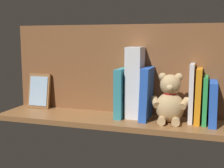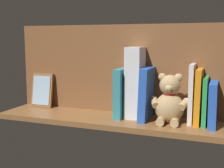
{
  "view_description": "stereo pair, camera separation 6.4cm",
  "coord_description": "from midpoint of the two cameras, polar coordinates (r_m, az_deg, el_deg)",
  "views": [
    {
      "loc": [
        -36.81,
        115.62,
        32.18
      ],
      "look_at": [
        0.0,
        0.0,
        13.94
      ],
      "focal_mm": 48.07,
      "sensor_mm": 36.0,
      "label": 1
    },
    {
      "loc": [
        -42.85,
        113.52,
        32.18
      ],
      "look_at": [
        0.0,
        0.0,
        13.94
      ],
      "focal_mm": 48.07,
      "sensor_mm": 36.0,
      "label": 2
    }
  ],
  "objects": [
    {
      "name": "book_0",
      "position": [
        1.19,
        17.18,
        -3.5
      ],
      "size": [
        3.04,
        14.25,
        16.46
      ],
      "primitive_type": "cube",
      "rotation": [
        0.0,
        0.01,
        0.0
      ],
      "color": "blue",
      "rests_on": "ground_plane"
    },
    {
      "name": "book_5",
      "position": [
        1.24,
        0.34,
        -1.69
      ],
      "size": [
        3.16,
        12.97,
        20.2
      ],
      "primitive_type": "cube",
      "color": "teal",
      "rests_on": "ground_plane"
    },
    {
      "name": "book_3",
      "position": [
        1.2,
        13.44,
        -1.66
      ],
      "size": [
        1.69,
        10.71,
        22.81
      ],
      "primitive_type": "cube",
      "color": "silver",
      "rests_on": "ground_plane"
    },
    {
      "name": "picture_frame_leaning",
      "position": [
        1.46,
        -14.92,
        -1.27
      ],
      "size": [
        10.87,
        4.15,
        16.3
      ],
      "color": "brown",
      "rests_on": "ground_plane"
    },
    {
      "name": "dictionary_thick_white",
      "position": [
        1.23,
        2.89,
        0.29
      ],
      "size": [
        6.25,
        10.27,
        29.01
      ],
      "primitive_type": "cube",
      "color": "white",
      "rests_on": "ground_plane"
    },
    {
      "name": "book_1",
      "position": [
        1.19,
        15.82,
        -2.93
      ],
      "size": [
        1.62,
        11.99,
        18.12
      ],
      "primitive_type": "cube",
      "color": "green",
      "rests_on": "ground_plane"
    },
    {
      "name": "book_4",
      "position": [
        1.21,
        5.1,
        -1.83
      ],
      "size": [
        3.81,
        14.15,
        21.03
      ],
      "primitive_type": "cube",
      "rotation": [
        0.0,
        -0.03,
        0.0
      ],
      "color": "blue",
      "rests_on": "ground_plane"
    },
    {
      "name": "teddy_bear",
      "position": [
        1.18,
        9.47,
        -3.12
      ],
      "size": [
        15.63,
        12.65,
        19.29
      ],
      "rotation": [
        0.0,
        0.0,
        0.05
      ],
      "color": "tan",
      "rests_on": "ground_plane"
    },
    {
      "name": "book_2",
      "position": [
        1.19,
        14.64,
        -2.18
      ],
      "size": [
        2.37,
        11.98,
        21.09
      ],
      "primitive_type": "cube",
      "rotation": [
        0.0,
        -0.01,
        0.0
      ],
      "color": "orange",
      "rests_on": "ground_plane"
    },
    {
      "name": "shelf_back_panel",
      "position": [
        1.31,
        -0.1,
        2.87
      ],
      "size": [
        97.64,
        1.5,
        38.37
      ],
      "primitive_type": "cube",
      "color": "brown",
      "rests_on": "ground_plane"
    },
    {
      "name": "ground_plane",
      "position": [
        1.26,
        -1.47,
        -6.79
      ],
      "size": [
        97.64,
        24.04,
        2.2
      ],
      "primitive_type": "cube",
      "color": "brown"
    }
  ]
}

